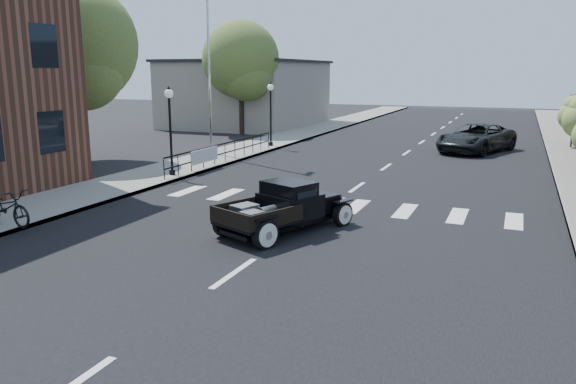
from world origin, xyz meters
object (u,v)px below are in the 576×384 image
at_px(hotrod_pickup, 284,207).
at_px(motorcycle, 6,207).
at_px(flagpole, 208,33).
at_px(second_car, 476,138).

relative_size(hotrod_pickup, motorcycle, 2.10).
xyz_separation_m(flagpole, second_car, (12.61, 6.78, -5.45)).
bearing_deg(second_car, flagpole, -130.24).
height_order(flagpole, motorcycle, flagpole).
xyz_separation_m(second_car, motorcycle, (-10.82, -21.12, -0.10)).
bearing_deg(flagpole, motorcycle, -82.86).
bearing_deg(hotrod_pickup, flagpole, 150.68).
distance_m(hotrod_pickup, second_car, 18.69).
relative_size(flagpole, second_car, 2.20).
distance_m(second_car, motorcycle, 23.73).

